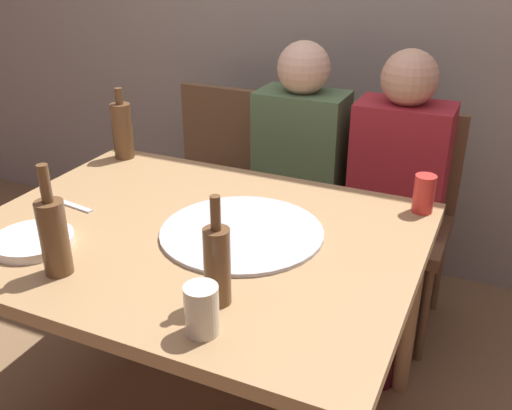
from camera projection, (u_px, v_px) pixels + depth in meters
dining_table at (194, 255)px, 1.72m from camera, size 1.30×1.01×0.75m
pizza_tray at (242, 232)px, 1.67m from camera, size 0.48×0.48×0.01m
wine_bottle at (217, 264)px, 1.33m from camera, size 0.06×0.06×0.28m
beer_bottle at (122, 130)px, 2.20m from camera, size 0.08×0.08×0.27m
water_bottle at (54, 235)px, 1.44m from camera, size 0.07×0.07×0.30m
tumbler_far at (202, 310)px, 1.24m from camera, size 0.08×0.08×0.12m
soda_can at (424, 194)px, 1.79m from camera, size 0.07×0.07×0.12m
plate_stack at (33, 241)px, 1.61m from camera, size 0.22×0.22×0.03m
table_knife at (67, 203)px, 1.86m from camera, size 0.22×0.05×0.01m
chair_left at (214, 175)px, 2.69m from camera, size 0.44×0.44×0.90m
chair_middle at (304, 191)px, 2.52m from camera, size 0.44×0.44×0.90m
chair_right at (397, 208)px, 2.37m from camera, size 0.44×0.44×0.90m
guest_in_sweater at (292, 176)px, 2.35m from camera, size 0.36×0.56×1.17m
guest_in_beanie at (392, 193)px, 2.19m from camera, size 0.36×0.56×1.17m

